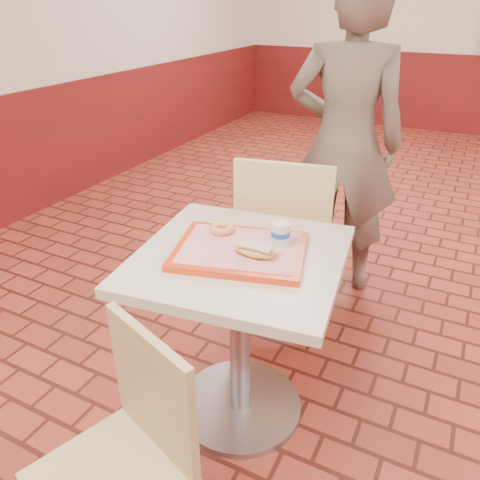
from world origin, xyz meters
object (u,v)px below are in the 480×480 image
at_px(chair_main_front, 127,449).
at_px(customer, 344,144).
at_px(ring_donut, 222,228).
at_px(paper_cup, 280,234).
at_px(chair_main_back, 285,239).
at_px(long_john_donut, 254,251).
at_px(serving_tray, 240,251).
at_px(main_table, 240,311).

distance_m(chair_main_front, customer, 2.00).
height_order(customer, ring_donut, customer).
bearing_deg(paper_cup, chair_main_back, 108.91).
bearing_deg(ring_donut, paper_cup, 0.70).
bearing_deg(long_john_donut, customer, 91.66).
bearing_deg(serving_tray, chair_main_back, 95.48).
bearing_deg(paper_cup, long_john_donut, -112.87).
distance_m(chair_main_front, ring_donut, 0.86).
bearing_deg(chair_main_front, serving_tray, 107.26).
height_order(chair_main_front, paper_cup, paper_cup).
bearing_deg(main_table, chair_main_front, -92.37).
height_order(chair_main_front, long_john_donut, long_john_donut).
height_order(chair_main_back, customer, customer).
bearing_deg(ring_donut, chair_main_back, 83.65).
xyz_separation_m(chair_main_front, long_john_donut, (0.10, 0.65, 0.38)).
bearing_deg(chair_main_back, chair_main_front, 80.28).
distance_m(serving_tray, long_john_donut, 0.09).
bearing_deg(customer, serving_tray, 75.22).
distance_m(long_john_donut, paper_cup, 0.13).
xyz_separation_m(ring_donut, paper_cup, (0.25, 0.00, 0.03)).
bearing_deg(ring_donut, customer, 82.18).
bearing_deg(serving_tray, chair_main_front, -92.37).
bearing_deg(long_john_donut, chair_main_front, -99.14).
bearing_deg(chair_main_front, customer, 107.64).
relative_size(chair_main_back, ring_donut, 10.45).
height_order(chair_main_front, customer, customer).
relative_size(chair_main_back, long_john_donut, 6.52).
height_order(main_table, customer, customer).
xyz_separation_m(serving_tray, ring_donut, (-0.12, 0.08, 0.03)).
xyz_separation_m(main_table, ring_donut, (-0.12, 0.08, 0.31)).
bearing_deg(main_table, long_john_donut, -25.53).
relative_size(main_table, chair_main_front, 0.95).
distance_m(chair_main_front, serving_tray, 0.77).
height_order(main_table, chair_main_front, chair_main_front).
relative_size(chair_main_front, ring_donut, 8.83).
xyz_separation_m(main_table, paper_cup, (0.13, 0.08, 0.34)).
bearing_deg(serving_tray, paper_cup, 33.61).
distance_m(main_table, paper_cup, 0.37).
xyz_separation_m(main_table, serving_tray, (-0.00, 0.00, 0.28)).
height_order(ring_donut, long_john_donut, long_john_donut).
height_order(main_table, ring_donut, ring_donut).
relative_size(chair_main_front, long_john_donut, 5.51).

